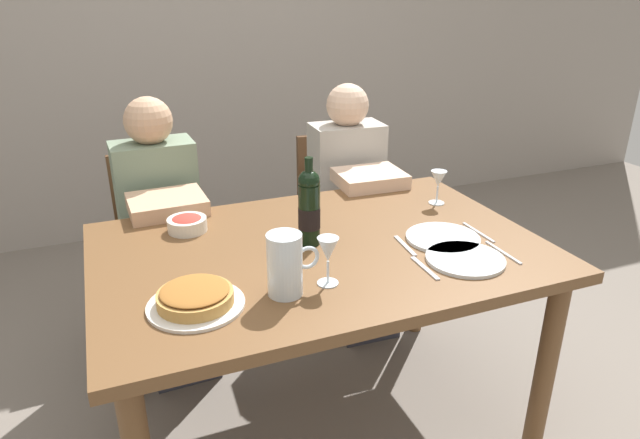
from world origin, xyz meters
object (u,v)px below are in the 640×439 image
(baked_tart, at_px, (195,298))
(wine_glass_right_diner, at_px, (328,252))
(wine_bottle, at_px, (309,208))
(dinner_plate_right_setting, at_px, (465,259))
(salad_bowl, at_px, (187,223))
(water_pitcher, at_px, (285,268))
(dinner_plate_left_setting, at_px, (443,238))
(dining_table, at_px, (320,270))
(chair_right, at_px, (337,208))
(diner_right, at_px, (355,202))
(chair_left, at_px, (159,234))
(wine_glass_left_diner, at_px, (438,180))
(diner_left, at_px, (165,229))

(baked_tart, distance_m, wine_glass_right_diner, 0.40)
(baked_tart, relative_size, wine_glass_right_diner, 1.80)
(wine_bottle, height_order, dinner_plate_right_setting, wine_bottle)
(baked_tart, distance_m, salad_bowl, 0.53)
(water_pitcher, distance_m, wine_glass_right_diner, 0.14)
(dinner_plate_left_setting, bearing_deg, water_pitcher, -166.81)
(salad_bowl, height_order, dinner_plate_left_setting, salad_bowl)
(dinner_plate_right_setting, bearing_deg, dining_table, 145.10)
(wine_glass_right_diner, xyz_separation_m, chair_right, (0.53, 1.15, -0.37))
(water_pitcher, distance_m, dinner_plate_left_setting, 0.65)
(dining_table, xyz_separation_m, diner_right, (0.44, 0.67, -0.05))
(dining_table, xyz_separation_m, salad_bowl, (-0.40, 0.30, 0.12))
(wine_glass_right_diner, xyz_separation_m, dinner_plate_right_setting, (0.47, -0.03, -0.10))
(chair_right, relative_size, diner_right, 0.75)
(wine_glass_right_diner, xyz_separation_m, dinner_plate_left_setting, (0.49, 0.14, -0.10))
(water_pitcher, xyz_separation_m, dinner_plate_right_setting, (0.60, -0.02, -0.08))
(wine_glass_right_diner, height_order, chair_left, wine_glass_right_diner)
(dinner_plate_left_setting, bearing_deg, wine_glass_left_diner, 60.90)
(chair_left, bearing_deg, water_pitcher, 99.60)
(dining_table, bearing_deg, chair_right, 63.37)
(wine_glass_left_diner, xyz_separation_m, chair_left, (-1.04, 0.72, -0.36))
(wine_glass_left_diner, distance_m, wine_glass_right_diner, 0.80)
(wine_bottle, xyz_separation_m, wine_glass_left_diner, (0.61, 0.16, -0.03))
(wine_glass_left_diner, relative_size, wine_glass_right_diner, 0.92)
(salad_bowl, distance_m, chair_right, 1.09)
(wine_bottle, relative_size, baked_tart, 1.14)
(wine_bottle, height_order, diner_left, diner_left)
(dining_table, relative_size, wine_glass_right_diner, 10.00)
(water_pitcher, distance_m, diner_left, 0.99)
(wine_glass_right_diner, bearing_deg, diner_right, 60.44)
(chair_right, bearing_deg, wine_glass_left_diner, 103.48)
(chair_left, height_order, chair_right, same)
(wine_bottle, bearing_deg, dinner_plate_right_setting, -36.36)
(wine_glass_left_diner, xyz_separation_m, diner_right, (-0.14, 0.47, -0.24))
(wine_bottle, height_order, water_pitcher, wine_bottle)
(wine_glass_left_diner, bearing_deg, wine_glass_right_diner, -146.05)
(chair_left, distance_m, diner_left, 0.26)
(baked_tart, bearing_deg, water_pitcher, -5.63)
(baked_tart, xyz_separation_m, diner_right, (0.91, 0.90, -0.17))
(water_pitcher, height_order, baked_tart, water_pitcher)
(salad_bowl, xyz_separation_m, dinner_plate_left_setting, (0.81, -0.41, -0.02))
(dining_table, bearing_deg, wine_glass_left_diner, 18.71)
(chair_right, height_order, diner_right, diner_right)
(baked_tart, distance_m, chair_right, 1.49)
(wine_glass_left_diner, bearing_deg, chair_right, 100.75)
(wine_glass_left_diner, height_order, chair_left, wine_glass_left_diner)
(dining_table, xyz_separation_m, diner_left, (-0.45, 0.68, -0.05))
(dining_table, xyz_separation_m, dinner_plate_right_setting, (0.39, -0.27, 0.10))
(diner_left, bearing_deg, wine_glass_right_diner, 109.61)
(wine_glass_right_diner, relative_size, chair_right, 0.17)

